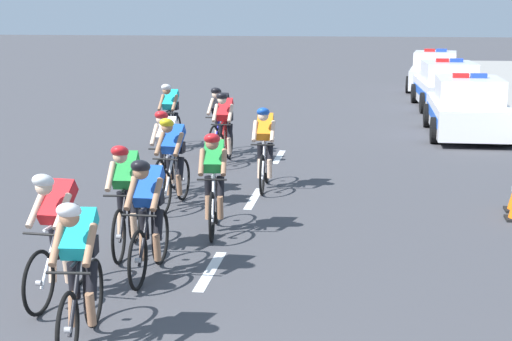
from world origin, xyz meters
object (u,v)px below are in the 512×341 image
at_px(cyclist_lead, 79,270).
at_px(cyclist_ninth, 225,127).
at_px(cyclist_seventh, 166,151).
at_px(cyclist_fourth, 126,196).
at_px(cyclist_tenth, 220,120).
at_px(cyclist_eleventh, 170,115).
at_px(cyclist_third, 148,215).
at_px(police_car_nearest, 468,109).
at_px(police_car_third, 435,73).
at_px(police_car_second, 448,87).
at_px(cyclist_eighth, 265,146).
at_px(cyclist_fifth, 214,181).
at_px(cyclist_second, 57,233).
at_px(cyclist_sixth, 173,161).

distance_m(cyclist_lead, cyclist_ninth, 9.57).
bearing_deg(cyclist_seventh, cyclist_fourth, -85.06).
xyz_separation_m(cyclist_tenth, cyclist_eleventh, (-1.27, 0.61, 0.00)).
relative_size(cyclist_third, cyclist_ninth, 1.00).
xyz_separation_m(cyclist_tenth, police_car_nearest, (5.75, 3.50, -0.11)).
distance_m(cyclist_lead, cyclist_eleventh, 11.34).
bearing_deg(police_car_third, cyclist_lead, -101.62).
bearing_deg(cyclist_tenth, cyclist_eleventh, 154.49).
distance_m(cyclist_fourth, police_car_second, 17.61).
height_order(cyclist_fourth, cyclist_eighth, same).
height_order(cyclist_lead, cyclist_ninth, same).
distance_m(cyclist_fourth, cyclist_tenth, 7.50).
height_order(cyclist_seventh, cyclist_eighth, same).
bearing_deg(cyclist_eighth, police_car_second, 70.90).
xyz_separation_m(cyclist_fourth, cyclist_seventh, (-0.30, 3.49, 0.00)).
bearing_deg(cyclist_eighth, cyclist_fifth, -96.98).
relative_size(cyclist_fourth, cyclist_seventh, 1.00).
bearing_deg(police_car_second, cyclist_tenth, -122.10).
relative_size(police_car_second, police_car_third, 0.99).
xyz_separation_m(cyclist_second, cyclist_eighth, (1.59, 6.03, 0.00)).
height_order(cyclist_fourth, cyclist_tenth, same).
distance_m(police_car_nearest, police_car_third, 11.34).
relative_size(cyclist_second, police_car_third, 0.38).
bearing_deg(cyclist_eleventh, cyclist_tenth, -25.51).
distance_m(cyclist_seventh, cyclist_tenth, 4.02).
xyz_separation_m(cyclist_second, cyclist_third, (0.81, 0.93, 0.00)).
bearing_deg(police_car_nearest, police_car_third, 90.01).
bearing_deg(cyclist_third, cyclist_eleventh, 101.88).
relative_size(cyclist_eleventh, police_car_nearest, 0.39).
xyz_separation_m(cyclist_seventh, police_car_second, (5.98, 13.18, -0.11)).
xyz_separation_m(cyclist_eighth, cyclist_eleventh, (-2.69, 3.95, 0.00)).
distance_m(cyclist_third, police_car_third, 23.84).
relative_size(cyclist_third, police_car_nearest, 0.39).
relative_size(cyclist_lead, cyclist_third, 1.00).
bearing_deg(cyclist_eleventh, cyclist_eighth, -55.71).
relative_size(cyclist_second, cyclist_eleventh, 1.00).
xyz_separation_m(cyclist_sixth, police_car_second, (5.65, 14.08, -0.11)).
bearing_deg(cyclist_fifth, cyclist_seventh, 118.82).
relative_size(cyclist_lead, cyclist_tenth, 1.00).
bearing_deg(cyclist_tenth, cyclist_third, -85.72).
distance_m(cyclist_ninth, police_car_third, 16.78).
relative_size(police_car_nearest, police_car_second, 0.98).
relative_size(cyclist_seventh, police_car_second, 0.38).
xyz_separation_m(cyclist_fifth, cyclist_seventh, (-1.28, 2.33, 0.00)).
height_order(cyclist_eleventh, police_car_third, police_car_third).
xyz_separation_m(cyclist_lead, cyclist_eighth, (0.90, 7.25, 0.00)).
distance_m(cyclist_fifth, police_car_nearest, 10.90).
distance_m(cyclist_eighth, cyclist_tenth, 3.63).
xyz_separation_m(cyclist_eighth, cyclist_tenth, (-1.42, 3.34, 0.00)).
xyz_separation_m(cyclist_fifth, police_car_nearest, (4.70, 9.84, -0.11)).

